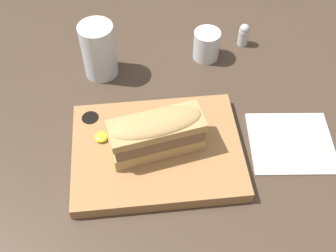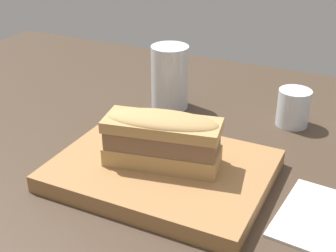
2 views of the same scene
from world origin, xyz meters
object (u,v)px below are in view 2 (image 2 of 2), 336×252
sandwich (163,136)px  water_glass (170,81)px  serving_board (162,170)px  wine_glass (293,109)px

sandwich → water_glass: (-10.45, 24.16, -1.64)cm
serving_board → wine_glass: (13.97, 27.02, 1.92)cm
sandwich → water_glass: bearing=113.4°
water_glass → wine_glass: water_glass is taller
serving_board → wine_glass: wine_glass is taller
serving_board → water_glass: (-10.32, 24.36, 4.19)cm
water_glass → wine_glass: 24.54cm
sandwich → wine_glass: size_ratio=2.61×
sandwich → water_glass: 26.37cm
sandwich → wine_glass: (13.84, 26.82, -3.90)cm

